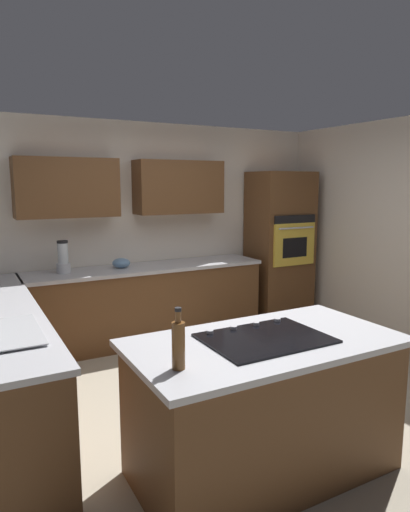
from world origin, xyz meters
The scene contains 13 objects.
ground_plane centered at (0.00, 0.00, 0.00)m, with size 14.00×14.00×0.00m, color #9E937F.
wall_back centered at (0.06, -2.05, 1.42)m, with size 6.00×0.44×2.60m.
wall_left centered at (-2.45, -0.30, 1.30)m, with size 0.10×4.00×2.60m, color silver.
lower_cabinets_back centered at (0.10, -1.72, 0.43)m, with size 2.80×0.60×0.86m, color brown.
countertop_back centered at (0.10, -1.72, 0.88)m, with size 2.84×0.64×0.04m, color #B2B2B7.
island_base centered at (0.37, 1.01, 0.43)m, with size 1.65×0.84×0.86m, color brown.
island_top centered at (0.37, 1.01, 0.88)m, with size 1.73×0.92×0.04m, color #B2B2B7.
wall_oven centered at (-1.85, -1.72, 1.01)m, with size 0.80×0.66×2.02m.
sink_unit centered at (1.83, 0.15, 0.92)m, with size 0.46×0.70×0.23m.
cooktop centered at (0.37, 1.01, 0.91)m, with size 0.76×0.56×0.03m.
blender centered at (1.05, -1.76, 1.05)m, with size 0.15×0.15×0.36m.
mixing_bowl centered at (0.40, -1.76, 0.96)m, with size 0.20×0.20×0.11m, color #668CB2.
oil_bottle centered at (1.05, 1.17, 1.04)m, with size 0.07×0.07×0.33m.
Camera 1 is at (2.00, 3.22, 1.87)m, focal length 31.69 mm.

